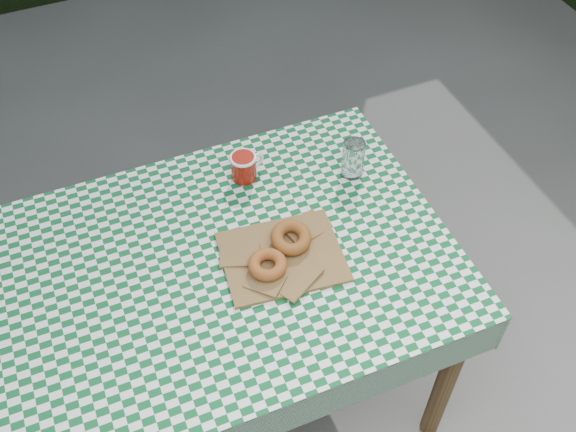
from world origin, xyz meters
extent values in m
plane|color=#565550|center=(0.00, 0.00, 0.00)|extent=(60.00, 60.00, 0.00)
cube|color=#4F371B|center=(0.11, 0.04, 0.38)|extent=(1.33, 0.90, 0.75)
cube|color=#0D5327|center=(0.11, 0.04, 0.75)|extent=(1.35, 0.92, 0.01)
cube|color=olive|center=(0.30, -0.01, 0.76)|extent=(0.35, 0.30, 0.02)
torus|color=#A14B21|center=(0.25, -0.04, 0.79)|extent=(0.12, 0.12, 0.03)
torus|color=brown|center=(0.34, 0.02, 0.79)|extent=(0.12, 0.12, 0.04)
cylinder|color=white|center=(0.62, 0.21, 0.82)|extent=(0.09, 0.09, 0.12)
camera|label=1|loc=(-0.13, -1.04, 2.22)|focal=41.85mm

